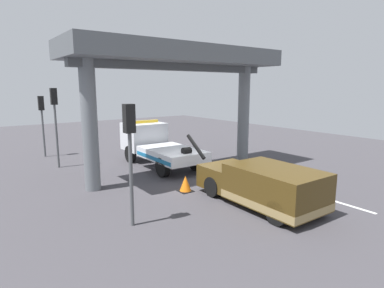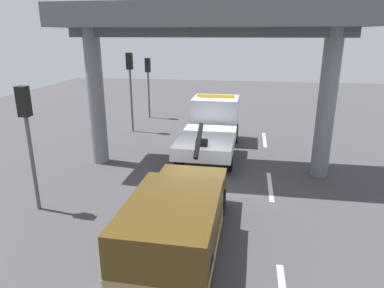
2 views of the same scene
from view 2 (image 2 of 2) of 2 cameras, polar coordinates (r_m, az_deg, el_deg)
name	(u,v)px [view 2 (image 2 of 2)]	position (r m, az deg, el deg)	size (l,w,h in m)	color
ground_plane	(200,183)	(13.48, 1.30, -6.35)	(60.00, 40.00, 0.10)	#423F44
lane_stripe_mid	(270,186)	(13.38, 12.70, -6.74)	(2.60, 0.16, 0.01)	silver
lane_stripe_east	(264,140)	(19.01, 11.81, 0.70)	(2.60, 0.16, 0.01)	silver
tow_truck_white	(212,125)	(16.89, 3.30, 3.14)	(7.27, 2.50, 2.46)	white
towed_van_green	(177,219)	(9.34, -2.43, -12.27)	(5.23, 2.28, 1.58)	#4C3814
overpass_structure	(206,28)	(13.75, 2.37, 18.50)	(3.60, 11.26, 6.49)	slate
traffic_light_near	(27,122)	(11.58, -25.47, 3.32)	(0.39, 0.32, 3.98)	#515456
traffic_light_far	(130,75)	(19.94, -10.11, 11.08)	(0.39, 0.32, 4.44)	#515456
traffic_light_mid	(148,74)	(23.29, -7.22, 11.25)	(0.39, 0.32, 3.93)	#515456
traffic_cone_orange	(155,183)	(12.54, -6.13, -6.46)	(0.59, 0.59, 0.70)	orange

